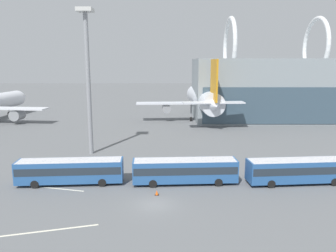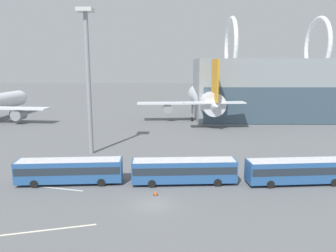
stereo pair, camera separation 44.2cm
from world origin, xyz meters
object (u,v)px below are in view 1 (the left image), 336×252
(shuttle_bus_0, at_px, (71,170))
(floodlight_mast, at_px, (88,68))
(airliner_at_gate_far, at_px, (204,99))
(shuttle_bus_2, at_px, (299,169))
(traffic_cone_0, at_px, (157,193))
(shuttle_bus_1, at_px, (185,169))

(shuttle_bus_0, xyz_separation_m, floodlight_mast, (-0.69, 14.21, 12.36))
(airliner_at_gate_far, xyz_separation_m, shuttle_bus_2, (7.07, -47.04, -3.92))
(shuttle_bus_0, relative_size, traffic_cone_0, 21.90)
(shuttle_bus_0, xyz_separation_m, shuttle_bus_1, (14.42, 0.16, 0.00))
(shuttle_bus_2, xyz_separation_m, floodlight_mast, (-29.52, 14.04, 12.36))
(airliner_at_gate_far, height_order, shuttle_bus_2, airliner_at_gate_far)
(shuttle_bus_1, distance_m, traffic_cone_0, 5.34)
(shuttle_bus_1, bearing_deg, floodlight_mast, 133.87)
(shuttle_bus_0, distance_m, floodlight_mast, 18.84)
(airliner_at_gate_far, height_order, shuttle_bus_1, airliner_at_gate_far)
(shuttle_bus_2, xyz_separation_m, traffic_cone_0, (-17.85, -3.81, -1.53))
(shuttle_bus_1, relative_size, traffic_cone_0, 21.85)
(shuttle_bus_1, relative_size, shuttle_bus_2, 1.00)
(shuttle_bus_0, relative_size, shuttle_bus_2, 1.00)
(traffic_cone_0, bearing_deg, floodlight_mast, 123.19)
(shuttle_bus_1, height_order, shuttle_bus_2, same)
(shuttle_bus_0, bearing_deg, floodlight_mast, 88.61)
(floodlight_mast, bearing_deg, shuttle_bus_0, -87.23)
(shuttle_bus_0, height_order, traffic_cone_0, shuttle_bus_0)
(shuttle_bus_1, xyz_separation_m, traffic_cone_0, (-3.43, -3.80, -1.53))
(shuttle_bus_0, distance_m, traffic_cone_0, 11.68)
(airliner_at_gate_far, xyz_separation_m, floodlight_mast, (-22.45, -33.01, 8.44))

